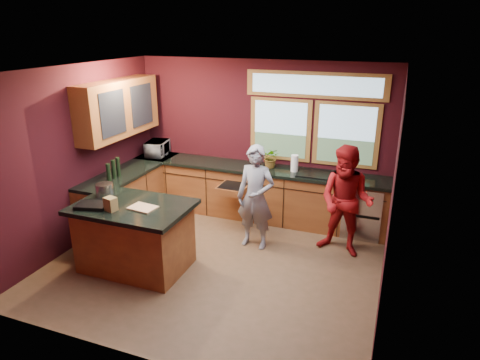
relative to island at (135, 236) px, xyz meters
The scene contains 14 objects.
floor 1.21m from the island, 26.37° to the left, with size 4.50×4.50×0.00m, color brown.
room_shell 1.61m from the island, 63.82° to the left, with size 4.52×4.02×2.71m.
back_counter 2.50m from the island, 61.33° to the left, with size 4.50×0.64×0.93m.
left_counter 1.65m from the island, 125.21° to the left, with size 0.64×2.30×0.93m.
island is the anchor object (origin of this frame).
person_grey 1.82m from the island, 40.96° to the left, with size 0.58×0.38×1.60m, color slate.
person_red 3.03m from the island, 28.29° to the left, with size 0.80×0.63×1.65m, color maroon.
microwave 2.45m from the island, 112.74° to the left, with size 0.50×0.34×0.28m, color #999999.
potted_plant 2.65m from the island, 60.53° to the left, with size 0.32×0.27×0.35m, color #999999.
paper_towel 2.83m from the island, 52.43° to the left, with size 0.12×0.12×0.28m, color white.
cutting_board 0.52m from the island, 14.04° to the right, with size 0.35×0.25×0.02m, color tan.
stock_pot 0.80m from the island, 164.74° to the left, with size 0.24×0.24×0.18m, color #B9B9BE.
paper_bag 0.63m from the island, 120.96° to the right, with size 0.15×0.12×0.18m, color brown.
black_tray 0.71m from the island, 150.95° to the right, with size 0.40×0.28×0.05m, color black.
Camera 1 is at (2.22, -4.93, 3.21)m, focal length 32.00 mm.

